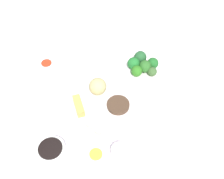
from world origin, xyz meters
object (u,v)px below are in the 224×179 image
Objects in this scene: broccoli_plate at (142,71)px; teacup at (120,153)px; soy_sauce_bowl at (51,151)px; sauce_ramekin_hot_mustard at (96,156)px; sauce_ramekin_sweet_and_sour at (47,65)px; main_plate at (99,108)px.

teacup is (0.16, -0.39, 0.02)m from broccoli_plate.
soy_sauce_bowl is at bearing -146.00° from teacup.
sauce_ramekin_hot_mustard is 0.09m from teacup.
sauce_ramekin_hot_mustard is (0.14, 0.08, -0.01)m from soy_sauce_bowl.
sauce_ramekin_sweet_and_sour is 0.87× the size of teacup.
main_plate is 0.21m from sauce_ramekin_hot_mustard.
broccoli_plate is 4.01× the size of sauce_ramekin_hot_mustard.
main_plate is at bearing 126.04° from sauce_ramekin_hot_mustard.
sauce_ramekin_hot_mustard reaches higher than main_plate.
sauce_ramekin_hot_mustard is (0.10, -0.44, 0.00)m from broccoli_plate.
soy_sauce_bowl is at bearing -94.55° from broccoli_plate.
broccoli_plate is at bearing 85.45° from soy_sauce_bowl.
sauce_ramekin_sweet_and_sour is at bearing 163.18° from teacup.
broccoli_plate is 2.17× the size of soy_sauce_bowl.
main_plate is at bearing 148.75° from teacup.
soy_sauce_bowl is 0.44m from sauce_ramekin_sweet_and_sour.
teacup is at bearing -31.25° from main_plate.
main_plate is at bearing -7.65° from sauce_ramekin_sweet_and_sour.
soy_sauce_bowl is 1.85× the size of sauce_ramekin_sweet_and_sour.
teacup is (0.20, 0.14, 0.01)m from soy_sauce_bowl.
teacup reaches higher than sauce_ramekin_hot_mustard.
main_plate is 4.62× the size of teacup.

